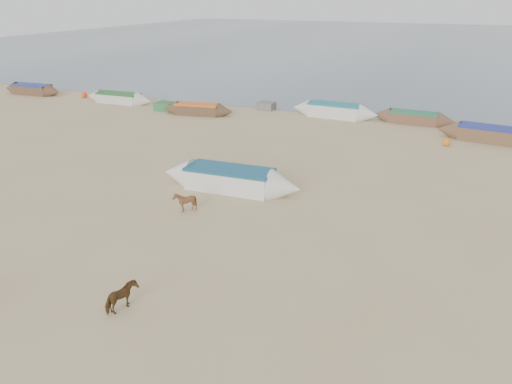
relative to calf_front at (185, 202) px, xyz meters
The scene contains 7 objects.
ground 4.25m from the calf_front, 49.00° to the right, with size 140.00×140.00×0.00m, color tan.
sea 78.86m from the calf_front, 87.98° to the left, with size 160.00×160.00×0.00m, color slate.
calf_front is the anchor object (origin of this frame).
calf_right 6.80m from the calf_front, 73.38° to the right, with size 0.81×0.70×0.82m, color brown.
near_canoe 2.96m from the calf_front, 78.79° to the left, with size 6.61×1.48×1.01m, color white, non-canonical shape.
waterline_canoes 17.06m from the calf_front, 81.72° to the left, with size 61.61×5.28×0.99m.
beach_clutter 18.20m from the calf_front, 67.81° to the left, with size 47.05×5.48×0.64m.
Camera 1 is at (7.23, -12.56, 8.27)m, focal length 35.00 mm.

